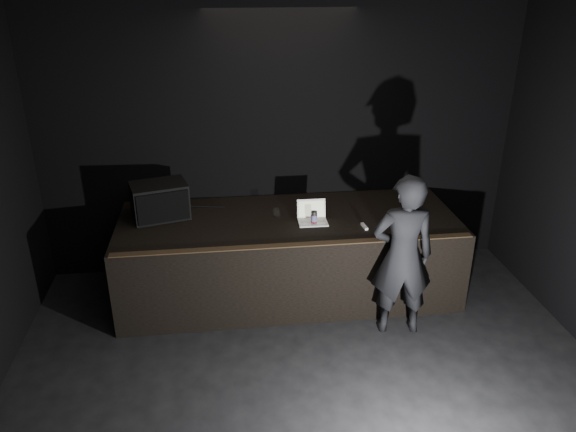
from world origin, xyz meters
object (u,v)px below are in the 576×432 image
(person, at_px, (402,256))
(beer_can, at_px, (314,218))
(laptop, at_px, (312,216))
(stage_monitor, at_px, (160,201))
(stage_riser, at_px, (288,255))

(person, bearing_deg, beer_can, -36.32)
(laptop, bearing_deg, person, -43.94)
(stage_monitor, bearing_deg, stage_riser, -23.23)
(laptop, relative_size, person, 0.19)
(laptop, height_order, beer_can, laptop)
(laptop, xyz_separation_m, beer_can, (-0.00, -0.13, 0.03))
(stage_monitor, relative_size, beer_can, 4.17)
(beer_can, xyz_separation_m, person, (0.83, -0.71, -0.17))
(stage_monitor, height_order, laptop, stage_monitor)
(beer_can, bearing_deg, stage_riser, 138.38)
(person, bearing_deg, laptop, -41.04)
(stage_riser, bearing_deg, beer_can, -41.62)
(stage_monitor, bearing_deg, beer_can, -29.43)
(stage_monitor, distance_m, beer_can, 1.83)
(stage_monitor, xyz_separation_m, beer_can, (1.76, -0.46, -0.12))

